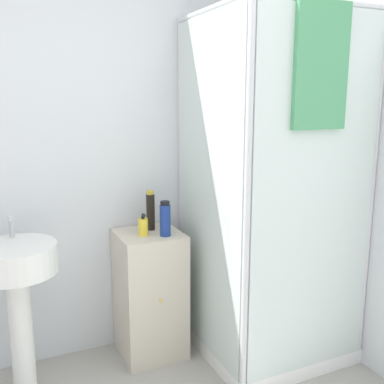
{
  "coord_description": "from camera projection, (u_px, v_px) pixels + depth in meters",
  "views": [
    {
      "loc": [
        -0.33,
        -1.03,
        1.61
      ],
      "look_at": [
        0.67,
        1.14,
        1.11
      ],
      "focal_mm": 42.0,
      "sensor_mm": 36.0,
      "label": 1
    }
  ],
  "objects": [
    {
      "name": "shampoo_bottle_blue",
      "position": [
        165.0,
        219.0,
        2.66
      ],
      "size": [
        0.07,
        0.07,
        0.21
      ],
      "color": "navy",
      "rests_on": "vanity_cabinet"
    },
    {
      "name": "wall_back",
      "position": [
        49.0,
        160.0,
        2.64
      ],
      "size": [
        6.4,
        0.06,
        2.5
      ],
      "primitive_type": "cube",
      "color": "silver",
      "rests_on": "ground_plane"
    },
    {
      "name": "sink",
      "position": [
        17.0,
        281.0,
        2.34
      ],
      "size": [
        0.43,
        0.43,
        1.0
      ],
      "color": "white",
      "rests_on": "ground_plane"
    },
    {
      "name": "soap_dispenser",
      "position": [
        143.0,
        227.0,
        2.68
      ],
      "size": [
        0.06,
        0.06,
        0.14
      ],
      "color": "yellow",
      "rests_on": "vanity_cabinet"
    },
    {
      "name": "shampoo_bottle_tall_black",
      "position": [
        151.0,
        211.0,
        2.79
      ],
      "size": [
        0.05,
        0.05,
        0.25
      ],
      "color": "black",
      "rests_on": "vanity_cabinet"
    },
    {
      "name": "shower_enclosure",
      "position": [
        266.0,
        266.0,
        2.77
      ],
      "size": [
        0.86,
        0.89,
        2.09
      ],
      "color": "white",
      "rests_on": "ground_plane"
    },
    {
      "name": "vanity_cabinet",
      "position": [
        150.0,
        294.0,
        2.83
      ],
      "size": [
        0.39,
        0.41,
        0.8
      ],
      "color": "beige",
      "rests_on": "ground_plane"
    }
  ]
}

